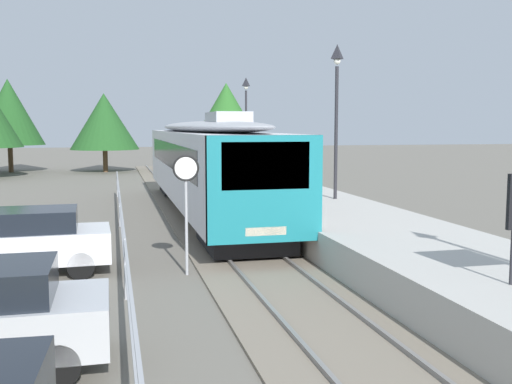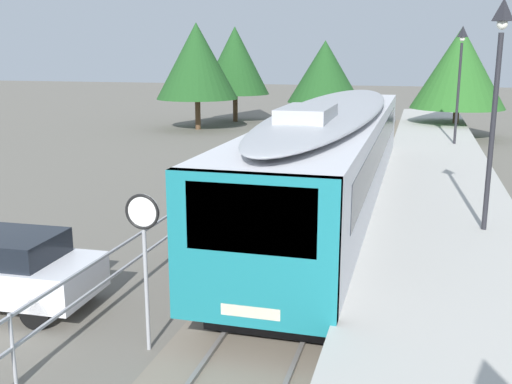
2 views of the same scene
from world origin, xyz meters
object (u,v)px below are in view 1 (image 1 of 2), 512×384
Objects in this scene: platform_lamp_mid_platform at (337,92)px; commuter_train at (206,160)px; parked_hatchback_white at (24,241)px; platform_lamp_far_end at (246,106)px; speed_limit_sign at (186,184)px.

commuter_train is at bearing 142.67° from platform_lamp_mid_platform.
platform_lamp_far_end is at bearing 63.76° from parked_hatchback_white.
platform_lamp_far_end reaches higher than commuter_train.
commuter_train is 3.53× the size of platform_lamp_mid_platform.
parked_hatchback_white is (-3.67, 0.96, -1.33)m from speed_limit_sign.
parked_hatchback_white is (-5.54, -8.29, -1.35)m from commuter_train.
platform_lamp_mid_platform is at bearing -37.33° from commuter_train.
platform_lamp_far_end is (0.00, 14.45, 0.00)m from platform_lamp_mid_platform.
parked_hatchback_white is at bearing 165.37° from speed_limit_sign.
platform_lamp_mid_platform is 1.32× the size of parked_hatchback_white.
speed_limit_sign reaches higher than parked_hatchback_white.
platform_lamp_mid_platform is 1.91× the size of speed_limit_sign.
speed_limit_sign is 0.69× the size of parked_hatchback_white.
platform_lamp_mid_platform reaches higher than commuter_train.
speed_limit_sign is at bearing -101.45° from commuter_train.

